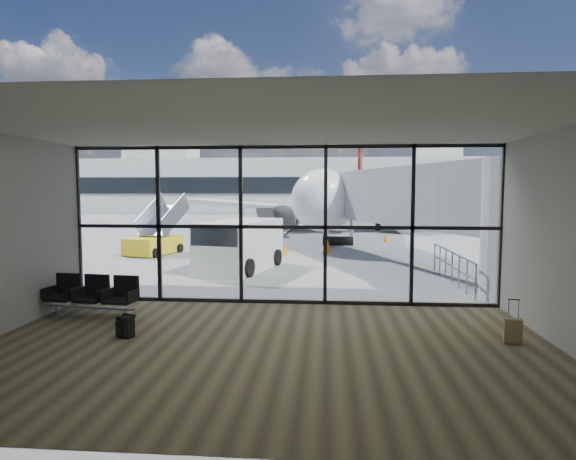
# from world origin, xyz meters

# --- Properties ---
(ground) EXTENTS (220.00, 220.00, 0.00)m
(ground) POSITION_xyz_m (0.00, 40.00, 0.00)
(ground) COLOR slate
(ground) RESTS_ON ground
(lounge_shell) EXTENTS (12.02, 8.01, 4.51)m
(lounge_shell) POSITION_xyz_m (0.00, -4.80, 2.65)
(lounge_shell) COLOR brown
(lounge_shell) RESTS_ON ground
(glass_curtain_wall) EXTENTS (12.10, 0.12, 4.50)m
(glass_curtain_wall) POSITION_xyz_m (0.00, 0.00, 2.25)
(glass_curtain_wall) COLOR white
(glass_curtain_wall) RESTS_ON ground
(jet_bridge) EXTENTS (8.00, 16.50, 4.33)m
(jet_bridge) POSITION_xyz_m (4.90, 7.07, 2.76)
(jet_bridge) COLOR gray
(jet_bridge) RESTS_ON ground
(apron_railing) EXTENTS (0.06, 5.46, 1.11)m
(apron_railing) POSITION_xyz_m (5.60, 3.50, 0.72)
(apron_railing) COLOR gray
(apron_railing) RESTS_ON ground
(far_terminal) EXTENTS (80.00, 12.20, 11.00)m
(far_terminal) POSITION_xyz_m (-0.59, 61.97, 4.21)
(far_terminal) COLOR #AEADA9
(far_terminal) RESTS_ON ground
(tree_0) EXTENTS (4.95, 4.95, 7.12)m
(tree_0) POSITION_xyz_m (-45.00, 72.00, 4.63)
(tree_0) COLOR #382619
(tree_0) RESTS_ON ground
(tree_1) EXTENTS (5.61, 5.61, 8.07)m
(tree_1) POSITION_xyz_m (-39.00, 72.00, 5.25)
(tree_1) COLOR #382619
(tree_1) RESTS_ON ground
(tree_2) EXTENTS (6.27, 6.27, 9.03)m
(tree_2) POSITION_xyz_m (-33.00, 72.00, 5.88)
(tree_2) COLOR #382619
(tree_2) RESTS_ON ground
(tree_3) EXTENTS (4.95, 4.95, 7.12)m
(tree_3) POSITION_xyz_m (-27.00, 72.00, 4.63)
(tree_3) COLOR #382619
(tree_3) RESTS_ON ground
(tree_4) EXTENTS (5.61, 5.61, 8.07)m
(tree_4) POSITION_xyz_m (-21.00, 72.00, 5.25)
(tree_4) COLOR #382619
(tree_4) RESTS_ON ground
(tree_5) EXTENTS (6.27, 6.27, 9.03)m
(tree_5) POSITION_xyz_m (-15.00, 72.00, 5.88)
(tree_5) COLOR #382619
(tree_5) RESTS_ON ground
(seating_row) EXTENTS (2.41, 0.91, 1.07)m
(seating_row) POSITION_xyz_m (-4.70, -1.82, 0.59)
(seating_row) COLOR gray
(seating_row) RESTS_ON ground
(backpack) EXTENTS (0.41, 0.40, 0.52)m
(backpack) POSITION_xyz_m (-3.16, -3.49, 0.25)
(backpack) COLOR black
(backpack) RESTS_ON ground
(suitcase) EXTENTS (0.39, 0.32, 0.94)m
(suitcase) POSITION_xyz_m (5.17, -3.23, 0.28)
(suitcase) COLOR olive
(suitcase) RESTS_ON ground
(airliner) EXTENTS (29.05, 33.81, 8.73)m
(airliner) POSITION_xyz_m (2.97, 26.94, 2.66)
(airliner) COLOR white
(airliner) RESTS_ON ground
(service_van) EXTENTS (3.12, 4.98, 2.01)m
(service_van) POSITION_xyz_m (-2.30, 5.68, 1.03)
(service_van) COLOR silver
(service_van) RESTS_ON ground
(belt_loader) EXTENTS (2.29, 4.33, 1.90)m
(belt_loader) POSITION_xyz_m (-3.09, 21.22, 0.64)
(belt_loader) COLOR black
(belt_loader) RESTS_ON ground
(mobile_stairs) EXTENTS (2.52, 3.78, 2.45)m
(mobile_stairs) POSITION_xyz_m (-7.50, 10.23, 0.59)
(mobile_stairs) COLOR gold
(mobile_stairs) RESTS_ON ground
(traffic_cone_a) EXTENTS (0.46, 0.46, 0.66)m
(traffic_cone_a) POSITION_xyz_m (1.28, 11.73, 0.32)
(traffic_cone_a) COLOR orange
(traffic_cone_a) RESTS_ON ground
(traffic_cone_b) EXTENTS (0.42, 0.42, 0.60)m
(traffic_cone_b) POSITION_xyz_m (-0.89, 10.37, 0.29)
(traffic_cone_b) COLOR orange
(traffic_cone_b) RESTS_ON ground
(traffic_cone_c) EXTENTS (0.41, 0.41, 0.58)m
(traffic_cone_c) POSITION_xyz_m (5.00, 17.00, 0.28)
(traffic_cone_c) COLOR orange
(traffic_cone_c) RESTS_ON ground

